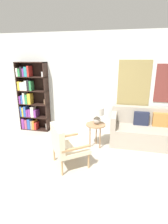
# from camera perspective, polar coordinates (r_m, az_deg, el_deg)

# --- Properties ---
(ground_plane) EXTENTS (14.00, 14.00, 0.00)m
(ground_plane) POSITION_cam_1_polar(r_m,az_deg,el_deg) (3.43, -4.42, -19.51)
(ground_plane) COLOR #B2A899
(wall_back) EXTENTS (6.40, 0.08, 2.70)m
(wall_back) POSITION_cam_1_polar(r_m,az_deg,el_deg) (4.77, 2.71, 8.80)
(wall_back) COLOR silver
(wall_back) RESTS_ON ground_plane
(bookshelf) EXTENTS (0.85, 0.30, 1.95)m
(bookshelf) POSITION_cam_1_polar(r_m,az_deg,el_deg) (5.27, -17.14, 4.01)
(bookshelf) COLOR black
(bookshelf) RESTS_ON ground_plane
(armchair) EXTENTS (0.86, 0.86, 0.85)m
(armchair) POSITION_cam_1_polar(r_m,az_deg,el_deg) (3.43, -6.31, -10.31)
(armchair) COLOR tan
(armchair) RESTS_ON ground_plane
(couch) EXTENTS (1.90, 0.82, 0.87)m
(couch) POSITION_cam_1_polar(r_m,az_deg,el_deg) (4.63, 20.75, -5.78)
(couch) COLOR #9E9384
(couch) RESTS_ON ground_plane
(side_table) EXTENTS (0.46, 0.46, 0.58)m
(side_table) POSITION_cam_1_polar(r_m,az_deg,el_deg) (4.11, 3.80, -4.96)
(side_table) COLOR #99704C
(side_table) RESTS_ON ground_plane
(table_lamp) EXTENTS (0.31, 0.31, 0.40)m
(table_lamp) POSITION_cam_1_polar(r_m,az_deg,el_deg) (4.02, 4.28, -0.44)
(table_lamp) COLOR #A59E93
(table_lamp) RESTS_ON side_table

